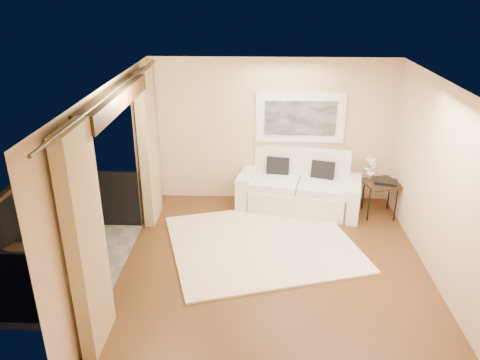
{
  "coord_description": "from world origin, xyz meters",
  "views": [
    {
      "loc": [
        -0.29,
        -5.85,
        3.93
      ],
      "look_at": [
        -0.54,
        0.88,
        1.05
      ],
      "focal_mm": 35.0,
      "sensor_mm": 36.0,
      "label": 1
    }
  ],
  "objects_px": {
    "bistro_table": "(62,226)",
    "sofa": "(299,188)",
    "balcony_chair_near": "(32,235)",
    "orchid": "(371,167)",
    "side_table": "(381,185)",
    "ice_bucket": "(51,211)",
    "balcony_chair_far": "(59,201)"
  },
  "relations": [
    {
      "from": "side_table",
      "to": "bistro_table",
      "type": "distance_m",
      "value": 5.36
    },
    {
      "from": "bistro_table",
      "to": "orchid",
      "type": "bearing_deg",
      "value": 20.85
    },
    {
      "from": "side_table",
      "to": "sofa",
      "type": "bearing_deg",
      "value": 169.14
    },
    {
      "from": "side_table",
      "to": "balcony_chair_far",
      "type": "height_order",
      "value": "balcony_chair_far"
    },
    {
      "from": "side_table",
      "to": "ice_bucket",
      "type": "distance_m",
      "value": 5.5
    },
    {
      "from": "orchid",
      "to": "balcony_chair_near",
      "type": "xyz_separation_m",
      "value": [
        -5.23,
        -2.17,
        -0.25
      ]
    },
    {
      "from": "balcony_chair_far",
      "to": "balcony_chair_near",
      "type": "distance_m",
      "value": 1.07
    },
    {
      "from": "side_table",
      "to": "balcony_chair_far",
      "type": "bearing_deg",
      "value": -170.23
    },
    {
      "from": "sofa",
      "to": "ice_bucket",
      "type": "xyz_separation_m",
      "value": [
        -3.85,
        -1.86,
        0.41
      ]
    },
    {
      "from": "orchid",
      "to": "balcony_chair_far",
      "type": "distance_m",
      "value": 5.38
    },
    {
      "from": "orchid",
      "to": "balcony_chair_near",
      "type": "relative_size",
      "value": 0.42
    },
    {
      "from": "bistro_table",
      "to": "balcony_chair_far",
      "type": "xyz_separation_m",
      "value": [
        -0.35,
        0.77,
        0.03
      ]
    },
    {
      "from": "sofa",
      "to": "side_table",
      "type": "xyz_separation_m",
      "value": [
        1.41,
        -0.27,
        0.21
      ]
    },
    {
      "from": "bistro_table",
      "to": "balcony_chair_far",
      "type": "bearing_deg",
      "value": 114.25
    },
    {
      "from": "sofa",
      "to": "ice_bucket",
      "type": "distance_m",
      "value": 4.29
    },
    {
      "from": "side_table",
      "to": "orchid",
      "type": "height_order",
      "value": "orchid"
    },
    {
      "from": "bistro_table",
      "to": "balcony_chair_near",
      "type": "relative_size",
      "value": 0.66
    },
    {
      "from": "balcony_chair_far",
      "to": "balcony_chair_near",
      "type": "xyz_separation_m",
      "value": [
        0.04,
        -1.07,
        -0.01
      ]
    },
    {
      "from": "balcony_chair_near",
      "to": "ice_bucket",
      "type": "xyz_separation_m",
      "value": [
        0.13,
        0.41,
        0.17
      ]
    },
    {
      "from": "side_table",
      "to": "ice_bucket",
      "type": "xyz_separation_m",
      "value": [
        -5.26,
        -1.59,
        0.2
      ]
    },
    {
      "from": "sofa",
      "to": "balcony_chair_near",
      "type": "relative_size",
      "value": 2.23
    },
    {
      "from": "sofa",
      "to": "balcony_chair_near",
      "type": "distance_m",
      "value": 4.59
    },
    {
      "from": "side_table",
      "to": "bistro_table",
      "type": "bearing_deg",
      "value": -161.44
    },
    {
      "from": "sofa",
      "to": "ice_bucket",
      "type": "relative_size",
      "value": 11.7
    },
    {
      "from": "sofa",
      "to": "balcony_chair_far",
      "type": "xyz_separation_m",
      "value": [
        -4.01,
        -1.21,
        0.25
      ]
    },
    {
      "from": "bistro_table",
      "to": "sofa",
      "type": "bearing_deg",
      "value": 28.34
    },
    {
      "from": "balcony_chair_near",
      "to": "orchid",
      "type": "bearing_deg",
      "value": 41.02
    },
    {
      "from": "side_table",
      "to": "balcony_chair_far",
      "type": "xyz_separation_m",
      "value": [
        -5.43,
        -0.93,
        0.05
      ]
    },
    {
      "from": "side_table",
      "to": "bistro_table",
      "type": "xyz_separation_m",
      "value": [
        -5.08,
        -1.71,
        0.02
      ]
    },
    {
      "from": "sofa",
      "to": "bistro_table",
      "type": "relative_size",
      "value": 3.4
    },
    {
      "from": "sofa",
      "to": "balcony_chair_near",
      "type": "xyz_separation_m",
      "value": [
        -3.98,
        -2.28,
        0.24
      ]
    },
    {
      "from": "side_table",
      "to": "ice_bucket",
      "type": "bearing_deg",
      "value": -163.17
    }
  ]
}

